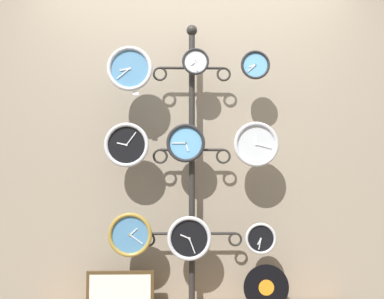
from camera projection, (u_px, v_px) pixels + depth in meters
The scene contains 14 objects.
shop_wall at pixel (191, 120), 2.84m from camera, with size 4.40×0.04×2.80m.
display_stand at pixel (192, 202), 2.65m from camera, with size 0.71×0.35×2.07m.
clock_top_left at pixel (130, 69), 2.58m from camera, with size 0.31×0.04×0.31m.
clock_top_center at pixel (196, 62), 2.61m from camera, with size 0.19×0.04×0.19m.
clock_top_right at pixel (255, 65), 2.60m from camera, with size 0.20×0.04×0.20m.
clock_middle_left at pixel (127, 145), 2.57m from camera, with size 0.31×0.04×0.31m.
clock_middle_center at pixel (186, 143), 2.59m from camera, with size 0.27×0.04×0.27m.
clock_middle_right at pixel (256, 144), 2.57m from camera, with size 0.31×0.04×0.31m.
clock_bottom_left at pixel (130, 235), 2.53m from camera, with size 0.30×0.04×0.30m.
clock_bottom_center at pixel (189, 238), 2.54m from camera, with size 0.30×0.04×0.30m.
clock_bottom_right at pixel (261, 238), 2.54m from camera, with size 0.21×0.04×0.21m.
vinyl_record at pixel (266, 287), 2.56m from camera, with size 0.31×0.01×0.31m.
picture_frame at pixel (120, 291), 2.56m from camera, with size 0.46×0.02×0.27m.
price_tag_upper at pixel (136, 93), 2.57m from camera, with size 0.04×0.00×0.03m.
Camera 1 is at (-0.06, -2.25, 1.03)m, focal length 35.00 mm.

